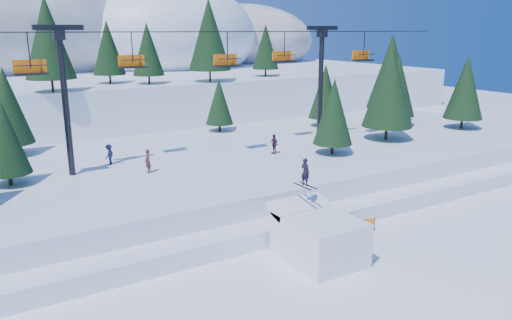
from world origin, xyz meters
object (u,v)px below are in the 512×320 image
banner_near (353,224)px  chairlift (201,71)px  jump_kicker (318,236)px  banner_far (384,207)px

banner_near → chairlift: bearing=106.0°
jump_kicker → banner_near: bearing=23.5°
banner_near → jump_kicker: bearing=-156.5°
chairlift → banner_far: chairlift is taller
jump_kicker → chairlift: bearing=88.6°
jump_kicker → chairlift: size_ratio=0.12×
banner_far → jump_kicker: bearing=-159.0°
chairlift → banner_near: bearing=-74.0°
banner_far → banner_near: bearing=-161.9°
banner_near → banner_far: 4.13m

